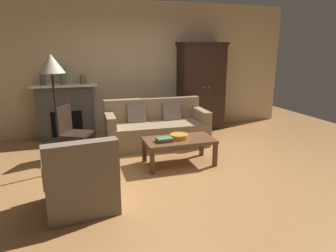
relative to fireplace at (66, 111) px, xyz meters
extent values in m
plane|color=#B27A47|center=(1.55, -2.30, -0.57)|extent=(9.60, 9.60, 0.00)
cube|color=beige|center=(1.55, 0.25, 0.83)|extent=(7.20, 0.10, 2.80)
cube|color=#4C4947|center=(0.00, 0.00, -0.03)|extent=(1.10, 0.36, 1.08)
cube|color=black|center=(0.00, -0.18, -0.23)|extent=(0.60, 0.01, 0.52)
cube|color=white|center=(0.00, -0.02, 0.53)|extent=(1.26, 0.48, 0.04)
cube|color=black|center=(2.95, -0.08, 0.37)|extent=(1.00, 0.52, 1.88)
cube|color=black|center=(2.95, -0.08, 1.35)|extent=(1.06, 0.55, 0.06)
sphere|color=#ADAFB5|center=(2.89, -0.35, 0.41)|extent=(0.04, 0.04, 0.04)
sphere|color=#ADAFB5|center=(3.01, -0.35, 0.41)|extent=(0.04, 0.04, 0.04)
cube|color=#937A5B|center=(1.65, -1.02, -0.35)|extent=(1.92, 0.89, 0.44)
cube|color=#937A5B|center=(1.65, -0.68, 0.08)|extent=(1.90, 0.23, 0.42)
cube|color=#937A5B|center=(0.77, -1.00, -0.02)|extent=(0.18, 0.80, 0.22)
cube|color=#937A5B|center=(2.53, -1.04, -0.02)|extent=(0.18, 0.80, 0.22)
cube|color=#7F6B60|center=(1.30, -0.81, 0.04)|extent=(0.36, 0.19, 0.37)
cube|color=#7F6B60|center=(2.00, -0.83, 0.04)|extent=(0.36, 0.19, 0.37)
cube|color=brown|center=(1.72, -2.06, -0.17)|extent=(1.10, 0.60, 0.05)
cube|color=brown|center=(1.21, -2.32, -0.38)|extent=(0.06, 0.06, 0.37)
cube|color=brown|center=(2.23, -2.32, -0.38)|extent=(0.06, 0.06, 0.37)
cube|color=brown|center=(1.21, -1.80, -0.38)|extent=(0.06, 0.06, 0.37)
cube|color=brown|center=(2.23, -1.80, -0.38)|extent=(0.06, 0.06, 0.37)
cylinder|color=orange|center=(1.73, -2.04, -0.11)|extent=(0.29, 0.29, 0.07)
cube|color=#B73833|center=(1.46, -2.12, -0.13)|extent=(0.25, 0.19, 0.03)
cube|color=#427A4C|center=(1.46, -2.12, -0.10)|extent=(0.25, 0.18, 0.03)
cylinder|color=#565B66|center=(-0.38, -0.02, 0.65)|extent=(0.11, 0.11, 0.20)
cylinder|color=slate|center=(0.00, -0.02, 0.71)|extent=(0.11, 0.11, 0.31)
cylinder|color=olive|center=(0.38, -0.02, 0.64)|extent=(0.13, 0.13, 0.18)
cube|color=#756656|center=(0.18, -2.97, -0.36)|extent=(0.84, 0.84, 0.42)
cube|color=#756656|center=(0.22, -3.28, 0.08)|extent=(0.77, 0.24, 0.46)
cube|color=#756656|center=(0.51, -2.93, -0.05)|extent=(0.20, 0.71, 0.20)
cube|color=#756656|center=(-0.14, -3.00, -0.05)|extent=(0.20, 0.71, 0.20)
cube|color=black|center=(0.18, -1.32, -0.14)|extent=(0.59, 0.59, 0.04)
cylinder|color=black|center=(0.26, -1.57, -0.36)|extent=(0.04, 0.04, 0.41)
cylinder|color=black|center=(0.43, -1.23, -0.36)|extent=(0.04, 0.04, 0.41)
cylinder|color=black|center=(-0.08, -1.40, -0.36)|extent=(0.04, 0.04, 0.41)
cylinder|color=black|center=(0.09, -1.06, -0.36)|extent=(0.04, 0.04, 0.41)
cube|color=black|center=(0.00, -1.23, 0.11)|extent=(0.23, 0.41, 0.45)
cylinder|color=black|center=(-0.08, -1.84, -0.56)|extent=(0.26, 0.26, 0.02)
cylinder|color=black|center=(-0.08, -1.84, 0.18)|extent=(0.03, 0.03, 1.50)
cone|color=beige|center=(-0.08, -1.84, 1.04)|extent=(0.36, 0.36, 0.26)
camera|label=1|loc=(0.21, -6.26, 1.23)|focal=31.49mm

